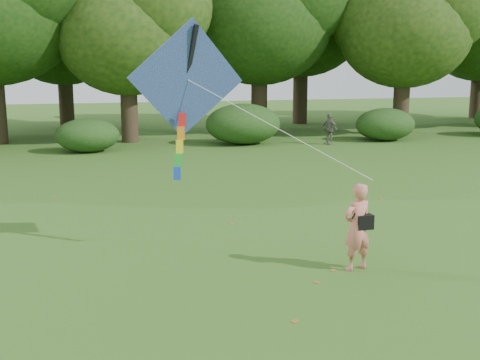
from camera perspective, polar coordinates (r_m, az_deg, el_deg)
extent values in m
plane|color=#265114|center=(10.49, 10.15, -9.74)|extent=(100.00, 100.00, 0.00)
imported|color=#DC7767|center=(11.02, 11.04, -4.39)|extent=(0.66, 0.52, 1.60)
imported|color=slate|center=(28.09, 8.44, 4.81)|extent=(0.75, 0.89, 1.43)
cube|color=black|center=(11.02, 11.69, -3.90)|extent=(0.30, 0.20, 0.26)
cylinder|color=black|center=(10.89, 11.21, -2.39)|extent=(0.33, 0.14, 0.47)
cube|color=#2566A3|center=(11.55, -5.06, 9.50)|extent=(2.27, 0.57, 2.24)
cube|color=black|center=(11.58, -5.09, 9.50)|extent=(0.39, 0.74, 2.00)
cylinder|color=white|center=(11.05, 3.52, 4.93)|extent=(2.99, 1.90, 1.75)
cube|color=red|center=(11.60, -5.51, 5.71)|extent=(0.14, 0.06, 0.26)
cube|color=orange|center=(11.62, -5.63, 4.43)|extent=(0.14, 0.06, 0.26)
cube|color=yellow|center=(11.65, -5.75, 3.15)|extent=(0.14, 0.06, 0.26)
cube|color=green|center=(11.68, -5.87, 1.88)|extent=(0.14, 0.06, 0.26)
cube|color=blue|center=(11.72, -5.99, 0.62)|extent=(0.14, 0.06, 0.26)
cylinder|color=#3A2D1E|center=(29.03, -10.46, 6.65)|extent=(0.80, 0.80, 3.15)
ellipsoid|color=#1E3F11|center=(28.97, -10.69, 13.24)|extent=(6.40, 6.40, 5.44)
cylinder|color=#3A2D1E|center=(32.27, 1.83, 7.71)|extent=(0.86, 0.86, 3.67)
ellipsoid|color=#1E3F11|center=(32.28, 1.88, 14.69)|extent=(7.60, 7.60, 6.46)
cylinder|color=#3A2D1E|center=(32.74, 15.04, 7.18)|extent=(0.83, 0.83, 3.43)
ellipsoid|color=#1E3F11|center=(32.72, 15.36, 13.45)|extent=(6.80, 6.80, 5.78)
cylinder|color=#3A2D1E|center=(36.42, -16.16, 7.52)|extent=(0.84, 0.84, 3.50)
ellipsoid|color=#1E3F11|center=(36.41, -16.48, 13.30)|extent=(7.00, 7.00, 5.95)
cylinder|color=#3A2D1E|center=(37.79, 5.74, 8.41)|extent=(0.90, 0.90, 4.02)
ellipsoid|color=#1E3F11|center=(37.84, 5.86, 14.71)|extent=(7.80, 7.80, 6.63)
cylinder|color=#3A2D1E|center=(44.47, 21.54, 7.79)|extent=(0.85, 0.85, 3.57)
ellipsoid|color=#264919|center=(26.13, -14.27, 4.13)|extent=(2.66, 2.09, 1.42)
ellipsoid|color=#264919|center=(27.86, 0.29, 5.34)|extent=(3.50, 2.75, 1.88)
ellipsoid|color=#264919|center=(30.01, 13.61, 5.15)|extent=(2.94, 2.31, 1.58)
cube|color=brown|center=(17.63, -17.19, -1.55)|extent=(0.11, 0.14, 0.01)
cube|color=brown|center=(14.09, -0.84, -4.13)|extent=(0.11, 0.14, 0.01)
cube|color=brown|center=(9.00, 5.23, -13.19)|extent=(0.14, 0.13, 0.01)
cube|color=brown|center=(10.50, 7.28, -9.61)|extent=(0.13, 0.14, 0.01)
cube|color=brown|center=(11.11, 8.79, -8.46)|extent=(0.14, 0.13, 0.01)
cube|color=brown|center=(17.08, 13.20, -1.74)|extent=(0.10, 0.13, 0.01)
cube|color=brown|center=(19.81, 11.64, 0.07)|extent=(0.12, 0.14, 0.01)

